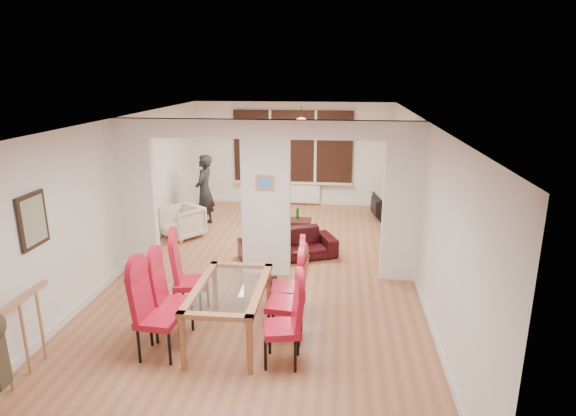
% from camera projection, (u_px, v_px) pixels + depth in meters
% --- Properties ---
extents(floor, '(5.00, 9.00, 0.01)m').
position_uv_depth(floor, '(267.00, 272.00, 8.27)').
color(floor, '#9D623F').
rests_on(floor, ground).
extents(room_walls, '(5.00, 9.00, 2.60)m').
position_uv_depth(room_walls, '(266.00, 199.00, 7.91)').
color(room_walls, silver).
rests_on(room_walls, floor).
extents(divider_wall, '(5.00, 0.18, 2.60)m').
position_uv_depth(divider_wall, '(266.00, 199.00, 7.91)').
color(divider_wall, white).
rests_on(divider_wall, floor).
extents(bay_window_blinds, '(3.00, 0.08, 1.80)m').
position_uv_depth(bay_window_blinds, '(293.00, 146.00, 12.10)').
color(bay_window_blinds, black).
rests_on(bay_window_blinds, room_walls).
extents(radiator, '(1.40, 0.08, 0.50)m').
position_uv_depth(radiator, '(293.00, 193.00, 12.39)').
color(radiator, white).
rests_on(radiator, floor).
extents(pendant_light, '(0.36, 0.36, 0.36)m').
position_uv_depth(pendant_light, '(301.00, 126.00, 10.80)').
color(pendant_light, orange).
rests_on(pendant_light, room_walls).
extents(stair_newel, '(0.40, 1.20, 1.10)m').
position_uv_depth(stair_newel, '(21.00, 333.00, 5.30)').
color(stair_newel, '#AE7650').
rests_on(stair_newel, floor).
extents(wall_poster, '(0.04, 0.52, 0.67)m').
position_uv_depth(wall_poster, '(33.00, 220.00, 5.80)').
color(wall_poster, gray).
rests_on(wall_poster, room_walls).
extents(pillar_photo, '(0.30, 0.03, 0.25)m').
position_uv_depth(pillar_photo, '(265.00, 183.00, 7.74)').
color(pillar_photo, '#4C8CD8').
rests_on(pillar_photo, divider_wall).
extents(dining_table, '(0.88, 1.56, 0.73)m').
position_uv_depth(dining_table, '(230.00, 312.00, 6.14)').
color(dining_table, '#985C38').
rests_on(dining_table, floor).
extents(dining_chair_la, '(0.49, 0.49, 1.13)m').
position_uv_depth(dining_chair_la, '(158.00, 313.00, 5.71)').
color(dining_chair_la, maroon).
rests_on(dining_chair_la, floor).
extents(dining_chair_lb, '(0.45, 0.45, 1.09)m').
position_uv_depth(dining_chair_lb, '(173.00, 298.00, 6.13)').
color(dining_chair_lb, maroon).
rests_on(dining_chair_lb, floor).
extents(dining_chair_lc, '(0.53, 0.53, 1.12)m').
position_uv_depth(dining_chair_lc, '(190.00, 277.00, 6.72)').
color(dining_chair_lc, maroon).
rests_on(dining_chair_lc, floor).
extents(dining_chair_ra, '(0.50, 0.50, 1.06)m').
position_uv_depth(dining_chair_ra, '(282.00, 322.00, 5.57)').
color(dining_chair_ra, maroon).
rests_on(dining_chair_ra, floor).
extents(dining_chair_rb, '(0.49, 0.49, 1.14)m').
position_uv_depth(dining_chair_rb, '(285.00, 298.00, 6.08)').
color(dining_chair_rb, maroon).
rests_on(dining_chair_rb, floor).
extents(dining_chair_rc, '(0.46, 0.46, 1.08)m').
position_uv_depth(dining_chair_rc, '(287.00, 283.00, 6.60)').
color(dining_chair_rc, maroon).
rests_on(dining_chair_rc, floor).
extents(sofa, '(1.89, 1.32, 0.51)m').
position_uv_depth(sofa, '(288.00, 245.00, 8.85)').
color(sofa, black).
rests_on(sofa, floor).
extents(armchair, '(0.99, 1.00, 0.66)m').
position_uv_depth(armchair, '(183.00, 222.00, 9.93)').
color(armchair, beige).
rests_on(armchair, floor).
extents(person, '(0.61, 0.43, 1.59)m').
position_uv_depth(person, '(205.00, 191.00, 10.58)').
color(person, black).
rests_on(person, floor).
extents(television, '(0.90, 0.26, 0.51)m').
position_uv_depth(television, '(373.00, 206.00, 11.32)').
color(television, black).
rests_on(television, floor).
extents(coffee_table, '(0.98, 0.61, 0.21)m').
position_uv_depth(coffee_table, '(290.00, 224.00, 10.51)').
color(coffee_table, black).
rests_on(coffee_table, floor).
extents(bottle, '(0.06, 0.06, 0.26)m').
position_uv_depth(bottle, '(298.00, 213.00, 10.50)').
color(bottle, '#143F19').
rests_on(bottle, coffee_table).
extents(bowl, '(0.20, 0.20, 0.05)m').
position_uv_depth(bowl, '(285.00, 218.00, 10.51)').
color(bowl, black).
rests_on(bowl, coffee_table).
extents(shoes, '(0.24, 0.26, 0.10)m').
position_uv_depth(shoes, '(269.00, 282.00, 7.78)').
color(shoes, black).
rests_on(shoes, floor).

